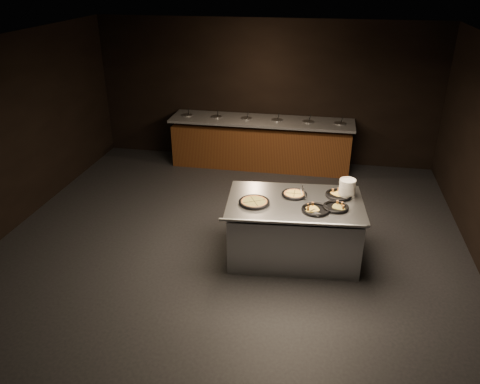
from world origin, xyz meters
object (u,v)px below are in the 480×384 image
(serving_counter, at_px, (294,230))
(pan_cheese_whole, at_px, (294,194))
(plate_stack, at_px, (347,188))
(pan_veggie_whole, at_px, (254,202))

(serving_counter, distance_m, pan_cheese_whole, 0.51)
(serving_counter, relative_size, plate_stack, 8.06)
(serving_counter, distance_m, pan_veggie_whole, 0.75)
(pan_veggie_whole, bearing_deg, serving_counter, 16.97)
(serving_counter, bearing_deg, pan_veggie_whole, -167.97)
(plate_stack, relative_size, pan_cheese_whole, 0.68)
(serving_counter, xyz_separation_m, pan_cheese_whole, (-0.03, 0.18, 0.48))
(serving_counter, relative_size, pan_cheese_whole, 5.45)
(plate_stack, xyz_separation_m, pan_cheese_whole, (-0.72, -0.12, -0.10))
(plate_stack, height_order, pan_veggie_whole, plate_stack)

